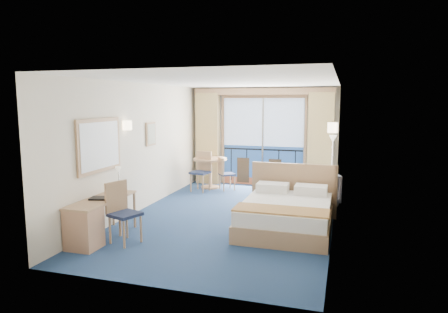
% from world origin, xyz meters
% --- Properties ---
extents(floor, '(6.50, 6.50, 0.00)m').
position_xyz_m(floor, '(0.00, 0.00, 0.00)').
color(floor, navy).
rests_on(floor, ground).
extents(room_walls, '(4.04, 6.54, 2.72)m').
position_xyz_m(room_walls, '(0.00, 0.00, 1.78)').
color(room_walls, beige).
rests_on(room_walls, ground).
extents(balcony_door, '(2.36, 0.03, 2.52)m').
position_xyz_m(balcony_door, '(-0.01, 3.22, 1.14)').
color(balcony_door, navy).
rests_on(balcony_door, room_walls).
extents(curtain_left, '(0.65, 0.22, 2.55)m').
position_xyz_m(curtain_left, '(-1.55, 3.07, 1.28)').
color(curtain_left, tan).
rests_on(curtain_left, room_walls).
extents(curtain_right, '(0.65, 0.22, 2.55)m').
position_xyz_m(curtain_right, '(1.55, 3.07, 1.28)').
color(curtain_right, tan).
rests_on(curtain_right, room_walls).
extents(pelmet, '(3.80, 0.25, 0.18)m').
position_xyz_m(pelmet, '(0.00, 3.10, 2.58)').
color(pelmet, tan).
rests_on(pelmet, room_walls).
extents(mirror, '(0.05, 1.25, 0.95)m').
position_xyz_m(mirror, '(-1.97, -1.50, 1.55)').
color(mirror, tan).
rests_on(mirror, room_walls).
extents(wall_print, '(0.04, 0.42, 0.52)m').
position_xyz_m(wall_print, '(-1.97, 0.45, 1.60)').
color(wall_print, tan).
rests_on(wall_print, room_walls).
extents(sconce_left, '(0.18, 0.18, 0.18)m').
position_xyz_m(sconce_left, '(-1.94, -0.60, 1.85)').
color(sconce_left, beige).
rests_on(sconce_left, room_walls).
extents(sconce_right, '(0.18, 0.18, 0.18)m').
position_xyz_m(sconce_right, '(1.94, -0.15, 1.85)').
color(sconce_right, beige).
rests_on(sconce_right, room_walls).
extents(bed, '(1.71, 2.04, 1.08)m').
position_xyz_m(bed, '(1.20, -0.48, 0.30)').
color(bed, tan).
rests_on(bed, ground).
extents(nightstand, '(0.42, 0.40, 0.54)m').
position_xyz_m(nightstand, '(1.77, 0.77, 0.27)').
color(nightstand, '#AB7A5A').
rests_on(nightstand, ground).
extents(phone, '(0.21, 0.18, 0.08)m').
position_xyz_m(phone, '(1.78, 0.75, 0.59)').
color(phone, silver).
rests_on(phone, nightstand).
extents(armchair, '(0.98, 0.99, 0.72)m').
position_xyz_m(armchair, '(1.65, 1.65, 0.36)').
color(armchair, '#4F5460').
rests_on(armchair, ground).
extents(floor_lamp, '(0.21, 0.21, 1.51)m').
position_xyz_m(floor_lamp, '(1.88, 2.46, 1.14)').
color(floor_lamp, silver).
rests_on(floor_lamp, ground).
extents(desk, '(0.51, 1.47, 0.69)m').
position_xyz_m(desk, '(-1.74, -2.25, 0.38)').
color(desk, tan).
rests_on(desk, ground).
extents(desk_chair, '(0.56, 0.56, 1.01)m').
position_xyz_m(desk_chair, '(-1.32, -1.92, 0.57)').
color(desk_chair, '#1D2643').
rests_on(desk_chair, ground).
extents(folder, '(0.36, 0.31, 0.03)m').
position_xyz_m(folder, '(-1.75, -1.88, 0.70)').
color(folder, black).
rests_on(folder, desk).
extents(desk_lamp, '(0.12, 0.12, 0.44)m').
position_xyz_m(desk_lamp, '(-1.74, -1.29, 1.02)').
color(desk_lamp, silver).
rests_on(desk_lamp, desk).
extents(round_table, '(0.90, 0.90, 0.81)m').
position_xyz_m(round_table, '(-1.28, 2.49, 0.61)').
color(round_table, tan).
rests_on(round_table, ground).
extents(table_chair_a, '(0.53, 0.53, 0.87)m').
position_xyz_m(table_chair_a, '(-0.84, 2.34, 0.49)').
color(table_chair_a, '#1D2643').
rests_on(table_chair_a, ground).
extents(table_chair_b, '(0.50, 0.51, 1.02)m').
position_xyz_m(table_chair_b, '(-1.38, 2.10, 0.58)').
color(table_chair_b, '#1D2643').
rests_on(table_chair_b, ground).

